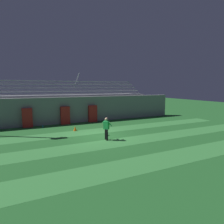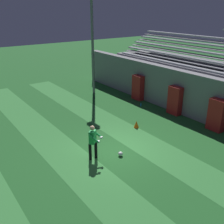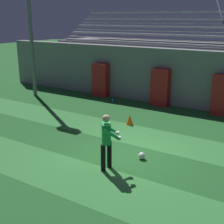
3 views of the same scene
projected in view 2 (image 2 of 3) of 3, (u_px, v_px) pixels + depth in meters
name	position (u px, v px, depth m)	size (l,w,h in m)	color
ground_plane	(115.00, 150.00, 12.85)	(80.00, 80.00, 0.00)	#236028
turf_stripe_mid	(76.00, 165.00, 11.66)	(28.00, 1.91, 0.01)	#38843D
turf_stripe_far	(140.00, 141.00, 13.75)	(28.00, 1.91, 0.01)	#38843D
back_wall	(201.00, 98.00, 15.88)	(24.00, 0.60, 2.80)	gray
padding_pillar_gate_left	(175.00, 101.00, 16.89)	(0.92, 0.44, 1.84)	#B21E1E
padding_pillar_gate_right	(216.00, 115.00, 14.63)	(0.92, 0.44, 1.84)	#B21E1E
padding_pillar_far_left	(138.00, 88.00, 19.59)	(0.92, 0.44, 1.84)	#B21E1E
bleacher_stand	(223.00, 90.00, 17.13)	(18.00, 4.05, 5.43)	gray
floodlight_pole	(92.00, 31.00, 19.56)	(0.90, 0.36, 7.61)	slate
goalkeeper	(93.00, 140.00, 11.79)	(0.73, 0.74, 1.67)	black
soccer_ball	(120.00, 154.00, 12.31)	(0.22, 0.22, 0.22)	white
traffic_cone	(136.00, 124.00, 15.18)	(0.30, 0.30, 0.42)	orange
water_bottle	(141.00, 105.00, 18.47)	(0.07, 0.07, 0.24)	#1E8CD8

